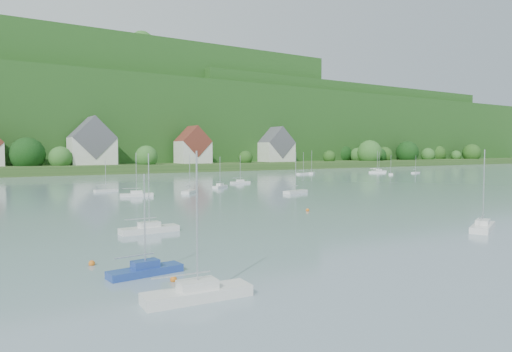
# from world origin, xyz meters

# --- Properties ---
(far_shore_strip) EXTENTS (600.00, 60.00, 3.00)m
(far_shore_strip) POSITION_xyz_m (0.00, 200.00, 1.50)
(far_shore_strip) COLOR #26491B
(far_shore_strip) RESTS_ON ground
(forested_ridge) EXTENTS (620.00, 181.22, 69.89)m
(forested_ridge) POSITION_xyz_m (0.39, 268.57, 22.89)
(forested_ridge) COLOR #164415
(forested_ridge) RESTS_ON ground
(village_building_2) EXTENTS (16.00, 11.44, 18.00)m
(village_building_2) POSITION_xyz_m (5.00, 188.00, 10.27)
(village_building_2) COLOR beige
(village_building_2) RESTS_ON far_shore_strip
(village_building_3) EXTENTS (13.00, 10.40, 15.50)m
(village_building_3) POSITION_xyz_m (45.00, 186.00, 9.43)
(village_building_3) COLOR beige
(village_building_3) RESTS_ON far_shore_strip
(village_building_4) EXTENTS (15.00, 10.40, 16.50)m
(village_building_4) POSITION_xyz_m (90.00, 190.00, 9.59)
(village_building_4) COLOR beige
(village_building_4) RESTS_ON far_shore_strip
(near_sailboat_0) EXTENTS (6.24, 2.12, 8.29)m
(near_sailboat_0) POSITION_xyz_m (-25.24, 32.24, 0.44)
(near_sailboat_0) COLOR silver
(near_sailboat_0) RESTS_ON ground
(near_sailboat_1) EXTENTS (5.11, 1.84, 6.75)m
(near_sailboat_1) POSITION_xyz_m (-25.98, 38.80, 0.40)
(near_sailboat_1) COLOR #224095
(near_sailboat_1) RESTS_ON ground
(near_sailboat_3) EXTENTS (6.38, 4.20, 8.40)m
(near_sailboat_3) POSITION_xyz_m (9.58, 36.94, 0.45)
(near_sailboat_3) COLOR silver
(near_sailboat_3) RESTS_ON ground
(near_sailboat_6) EXTENTS (5.97, 1.80, 8.02)m
(near_sailboat_6) POSITION_xyz_m (-20.28, 54.17, 0.43)
(near_sailboat_6) COLOR silver
(near_sailboat_6) RESTS_ON ground
(mooring_buoy_0) EXTENTS (0.46, 0.46, 0.46)m
(mooring_buoy_0) POSITION_xyz_m (-24.97, 36.36, 0.00)
(mooring_buoy_0) COLOR orange
(mooring_buoy_0) RESTS_ON ground
(mooring_buoy_3) EXTENTS (0.50, 0.50, 0.50)m
(mooring_buoy_3) POSITION_xyz_m (3.68, 58.63, 0.00)
(mooring_buoy_3) COLOR orange
(mooring_buoy_3) RESTS_ON ground
(mooring_buoy_5) EXTENTS (0.48, 0.48, 0.48)m
(mooring_buoy_5) POSITION_xyz_m (-28.38, 43.42, 0.00)
(mooring_buoy_5) COLOR orange
(mooring_buoy_5) RESTS_ON ground
(far_sailboat_cluster) EXTENTS (191.21, 72.95, 8.71)m
(far_sailboat_cluster) POSITION_xyz_m (9.39, 118.29, 0.37)
(far_sailboat_cluster) COLOR silver
(far_sailboat_cluster) RESTS_ON ground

